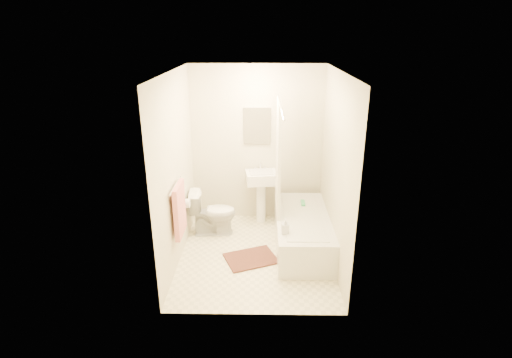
{
  "coord_description": "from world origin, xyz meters",
  "views": [
    {
      "loc": [
        0.08,
        -4.68,
        2.86
      ],
      "look_at": [
        0.0,
        0.25,
        1.0
      ],
      "focal_mm": 28.0,
      "sensor_mm": 36.0,
      "label": 1
    }
  ],
  "objects_px": {
    "toilet": "(213,213)",
    "bath_mat": "(251,258)",
    "bathtub": "(302,231)",
    "sink": "(261,195)",
    "soap_bottle": "(285,226)"
  },
  "relations": [
    {
      "from": "bathtub",
      "to": "soap_bottle",
      "type": "xyz_separation_m",
      "value": [
        -0.27,
        -0.49,
        0.33
      ]
    },
    {
      "from": "bathtub",
      "to": "toilet",
      "type": "bearing_deg",
      "value": 164.09
    },
    {
      "from": "toilet",
      "to": "bathtub",
      "type": "relative_size",
      "value": 0.41
    },
    {
      "from": "sink",
      "to": "bath_mat",
      "type": "height_order",
      "value": "sink"
    },
    {
      "from": "bath_mat",
      "to": "bathtub",
      "type": "bearing_deg",
      "value": 27.08
    },
    {
      "from": "bathtub",
      "to": "soap_bottle",
      "type": "relative_size",
      "value": 8.29
    },
    {
      "from": "toilet",
      "to": "sink",
      "type": "bearing_deg",
      "value": -64.81
    },
    {
      "from": "sink",
      "to": "bathtub",
      "type": "bearing_deg",
      "value": -60.62
    },
    {
      "from": "sink",
      "to": "bathtub",
      "type": "xyz_separation_m",
      "value": [
        0.57,
        -0.76,
        -0.22
      ]
    },
    {
      "from": "sink",
      "to": "bathtub",
      "type": "distance_m",
      "value": 0.97
    },
    {
      "from": "toilet",
      "to": "sink",
      "type": "relative_size",
      "value": 0.74
    },
    {
      "from": "toilet",
      "to": "bath_mat",
      "type": "distance_m",
      "value": 0.98
    },
    {
      "from": "sink",
      "to": "toilet",
      "type": "bearing_deg",
      "value": -158.8
    },
    {
      "from": "sink",
      "to": "bath_mat",
      "type": "relative_size",
      "value": 1.41
    },
    {
      "from": "sink",
      "to": "bath_mat",
      "type": "distance_m",
      "value": 1.21
    }
  ]
}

